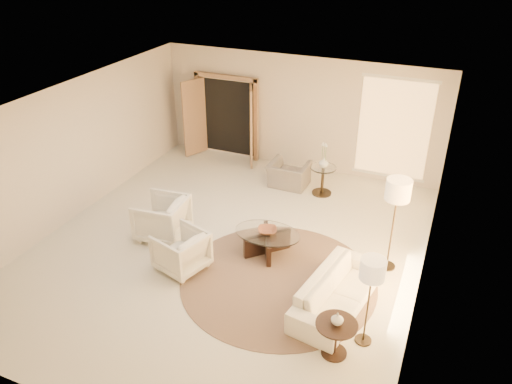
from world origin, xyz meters
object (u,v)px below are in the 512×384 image
at_px(armchair_left, 162,216).
at_px(side_table, 323,178).
at_px(floor_lamp_near, 398,194).
at_px(side_vase, 324,163).
at_px(coffee_table, 267,240).
at_px(bowl, 267,231).
at_px(armchair_right, 181,249).
at_px(end_table, 336,333).
at_px(floor_lamp_far, 372,273).
at_px(end_vase, 337,319).
at_px(sofa, 338,292).
at_px(accent_chair, 289,171).

xyz_separation_m(armchair_left, side_table, (2.39, 2.94, -0.05)).
distance_m(floor_lamp_near, side_vase, 2.99).
height_order(coffee_table, bowl, bowl).
xyz_separation_m(armchair_right, coffee_table, (1.24, 1.03, -0.12)).
relative_size(coffee_table, end_table, 2.38).
bearing_deg(floor_lamp_far, end_vase, -129.48).
bearing_deg(floor_lamp_near, sofa, -112.10).
relative_size(armchair_right, accent_chair, 0.91).
distance_m(coffee_table, side_vase, 2.72).
bearing_deg(floor_lamp_near, armchair_left, -170.35).
bearing_deg(floor_lamp_far, armchair_left, 163.60).
bearing_deg(side_vase, end_table, -71.52).
xyz_separation_m(side_table, end_vase, (1.54, -4.60, 0.25)).
bearing_deg(floor_lamp_far, armchair_right, 171.56).
xyz_separation_m(coffee_table, end_table, (1.82, -1.94, 0.10)).
bearing_deg(end_table, floor_lamp_far, 50.52).
height_order(armchair_right, end_table, armchair_right).
bearing_deg(side_vase, armchair_left, -129.13).
xyz_separation_m(armchair_left, floor_lamp_near, (4.26, 0.73, 1.04)).
bearing_deg(accent_chair, armchair_left, 63.55).
height_order(sofa, end_table, sofa).
height_order(accent_chair, end_table, accent_chair).
bearing_deg(side_table, armchair_right, -112.40).
relative_size(armchair_left, coffee_table, 0.65).
distance_m(floor_lamp_near, floor_lamp_far, 2.00).
relative_size(floor_lamp_near, side_vase, 7.74).
relative_size(accent_chair, floor_lamp_far, 0.61).
height_order(sofa, side_vase, side_vase).
relative_size(armchair_right, bowl, 2.33).
relative_size(end_table, floor_lamp_far, 0.41).
xyz_separation_m(sofa, side_table, (-1.31, 3.60, 0.11)).
height_order(accent_chair, end_vase, accent_chair).
bearing_deg(floor_lamp_near, side_vase, 130.26).
bearing_deg(side_vase, floor_lamp_far, -65.92).
xyz_separation_m(floor_lamp_near, side_vase, (-1.87, 2.21, -0.72)).
height_order(end_table, floor_lamp_far, floor_lamp_far).
bearing_deg(armchair_left, end_table, 61.76).
xyz_separation_m(armchair_right, end_vase, (3.06, -0.91, 0.25)).
xyz_separation_m(floor_lamp_near, bowl, (-2.16, -0.45, -1.01)).
height_order(armchair_right, coffee_table, armchair_right).
bearing_deg(accent_chair, floor_lamp_far, 123.39).
xyz_separation_m(accent_chair, side_table, (0.83, -0.07, 0.01)).
relative_size(coffee_table, bowl, 4.07).
height_order(coffee_table, floor_lamp_far, floor_lamp_far).
height_order(armchair_left, armchair_right, armchair_left).
xyz_separation_m(end_table, floor_lamp_far, (0.34, 0.41, 0.87)).
distance_m(sofa, accent_chair, 4.25).
distance_m(sofa, coffee_table, 1.85).
bearing_deg(armchair_left, coffee_table, 92.14).
bearing_deg(coffee_table, end_table, -46.78).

